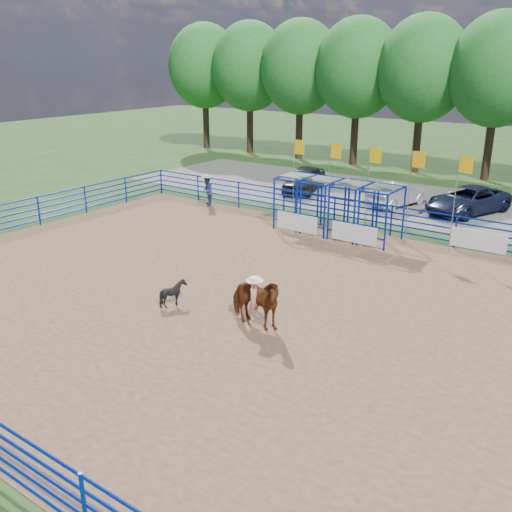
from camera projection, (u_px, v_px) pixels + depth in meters
The scene contains 12 objects.
ground at pixel (270, 308), 19.27m from camera, with size 120.00×120.00×0.00m, color #335421.
arena_dirt at pixel (270, 307), 19.27m from camera, with size 30.00×20.00×0.02m, color #875F43.
gravel_strip at pixel (440, 206), 32.28m from camera, with size 40.00×10.00×0.01m, color slate.
horse_and_rider at pixel (255, 300), 17.60m from camera, with size 2.08×0.99×2.30m.
calf at pixel (173, 293), 19.26m from camera, with size 0.73×0.82×0.91m, color black.
spectator_cowboy at pixel (207, 191), 32.01m from camera, with size 1.00×1.04×1.74m.
car_a at pixel (304, 179), 35.53m from camera, with size 1.81×4.50×1.53m, color black.
car_b at pixel (398, 194), 32.19m from camera, with size 1.43×4.11×1.35m, color #999BA1.
car_c at pixel (468, 200), 30.63m from camera, with size 2.36×5.13×1.42m, color #151A36.
perimeter_fence at pixel (271, 287), 19.03m from camera, with size 30.10×20.10×1.50m.
chute_assembly at pixel (344, 209), 26.67m from camera, with size 19.32×2.41×4.20m.
treeline at pixel (500, 64), 36.66m from camera, with size 56.40×6.40×11.24m.
Camera 1 is at (9.90, -14.56, 8.05)m, focal length 40.00 mm.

